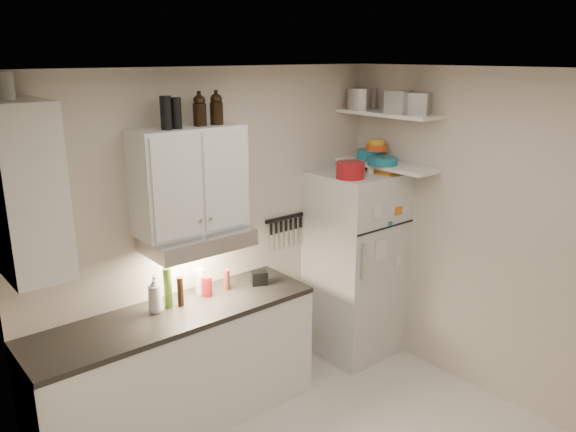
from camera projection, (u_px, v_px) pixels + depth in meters
ceiling at (360, 69)px, 2.97m from camera, size 3.20×3.00×0.02m
back_wall at (215, 235)px, 4.45m from camera, size 3.20×0.02×2.60m
left_wall at (83, 398)px, 2.35m from camera, size 0.02×3.00×2.60m
right_wall at (498, 241)px, 4.32m from camera, size 0.02×3.00×2.60m
base_cabinet at (178, 371)px, 4.13m from camera, size 2.10×0.60×0.88m
countertop at (175, 314)px, 4.00m from camera, size 2.10×0.62×0.04m
upper_cabinet at (190, 180)px, 3.99m from camera, size 0.80×0.33×0.75m
side_cabinet at (24, 190)px, 3.16m from camera, size 0.33×0.55×1.00m
range_hood at (197, 240)px, 4.07m from camera, size 0.76×0.46×0.12m
fridge at (355, 264)px, 5.08m from camera, size 0.70×0.68×1.70m
shelf_hi at (388, 114)px, 4.73m from camera, size 0.30×0.95×0.03m
shelf_lo at (386, 165)px, 4.85m from camera, size 0.30×0.95×0.03m
knife_strip at (285, 218)px, 4.86m from camera, size 0.42×0.02×0.03m
dutch_oven at (350, 170)px, 4.60m from camera, size 0.29×0.29×0.14m
book_stack at (387, 169)px, 4.81m from camera, size 0.18×0.22×0.07m
spice_jar at (371, 168)px, 4.80m from camera, size 0.08×0.08×0.10m
stock_pot at (361, 99)px, 4.93m from camera, size 0.26×0.26×0.18m
tin_a at (398, 102)px, 4.55m from camera, size 0.22×0.21×0.19m
tin_b at (419, 103)px, 4.53m from camera, size 0.22×0.22×0.17m
bowl_teal at (369, 155)px, 4.99m from camera, size 0.23×0.23×0.09m
bowl_orange at (376, 148)px, 4.92m from camera, size 0.18×0.18×0.05m
bowl_yellow at (377, 142)px, 4.91m from camera, size 0.14×0.14×0.05m
plates at (383, 161)px, 4.78m from camera, size 0.26×0.26×0.06m
growler_a at (200, 110)px, 3.90m from camera, size 0.11×0.11×0.22m
growler_b at (216, 109)px, 3.97m from camera, size 0.12×0.12×0.23m
thermos_a at (176, 113)px, 3.76m from camera, size 0.09×0.09×0.21m
thermos_b at (166, 113)px, 3.71m from camera, size 0.09×0.09×0.22m
side_jar at (3, 86)px, 2.98m from camera, size 0.12×0.12×0.15m
soap_bottle at (155, 292)px, 3.95m from camera, size 0.14×0.14×0.31m
pepper_mill at (226, 280)px, 4.35m from camera, size 0.06×0.06×0.16m
oil_bottle at (168, 288)px, 4.03m from camera, size 0.07×0.07×0.30m
vinegar_bottle at (180, 292)px, 4.06m from camera, size 0.06×0.06×0.22m
clear_bottle at (200, 281)px, 4.27m from camera, size 0.08×0.08×0.20m
red_jar at (207, 286)px, 4.24m from camera, size 0.10×0.10×0.16m
caddy at (259, 278)px, 4.45m from camera, size 0.15×0.13×0.11m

